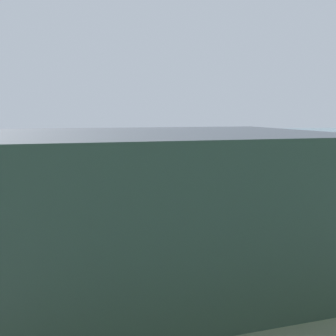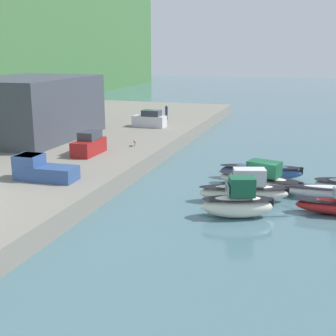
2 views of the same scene
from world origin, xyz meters
TOP-DOWN VIEW (x-y plane):
  - ground_plane at (0.00, 0.00)m, footprint 320.00×320.00m
  - quay_promenade at (0.00, 23.92)m, footprint 96.05×26.33m
  - yacht_club_building at (9.35, 26.52)m, footprint 15.55×10.81m
  - moored_boat_0 at (-5.24, 0.77)m, footprint 3.30×5.26m
  - moored_boat_1 at (-1.69, 0.83)m, footprint 3.60×7.10m
  - moored_boat_2 at (2.06, 0.13)m, footprint 4.11×7.72m
  - moored_boat_3 at (5.10, 0.39)m, footprint 2.64×7.52m
  - moored_boat_4 at (-2.49, -6.59)m, footprint 2.54×7.54m
  - moored_boat_5 at (0.84, -5.72)m, footprint 2.06×7.86m
  - moored_boat_6 at (3.37, -6.95)m, footprint 2.24×5.63m
  - parked_car_1 at (3.54, 16.48)m, footprint 4.20×1.81m
  - pickup_truck_0 at (-5.65, 15.90)m, footprint 2.11×4.78m
  - dog_on_quay at (8.38, 13.72)m, footprint 0.85×0.65m
  - mooring_buoy_0 at (-15.25, -16.79)m, footprint 0.64×0.64m
  - mooring_buoy_1 at (-0.19, -20.11)m, footprint 0.57×0.57m

SIDE VIEW (x-z plane):
  - ground_plane at x=0.00m, z-range 0.00..0.00m
  - mooring_buoy_1 at x=-0.19m, z-range 0.00..0.57m
  - mooring_buoy_0 at x=-15.25m, z-range 0.00..0.64m
  - moored_boat_5 at x=0.84m, z-range 0.04..1.16m
  - moored_boat_3 at x=5.10m, z-range 0.04..1.38m
  - quay_promenade at x=0.00m, z-range 0.00..1.52m
  - moored_boat_6 at x=3.37m, z-range -0.32..1.87m
  - moored_boat_4 at x=-2.49m, z-range -2.45..4.15m
  - moored_boat_2 at x=2.06m, z-range -0.33..2.03m
  - moored_boat_1 at x=-1.69m, z-range -0.35..2.23m
  - moored_boat_0 at x=-5.24m, z-range -0.37..2.49m
  - dog_on_quay at x=8.38m, z-range 1.64..2.32m
  - pickup_truck_0 at x=-5.65m, z-range 1.39..3.29m
  - parked_car_1 at x=3.54m, z-range 1.36..3.52m
  - yacht_club_building at x=9.35m, z-range 1.52..8.22m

